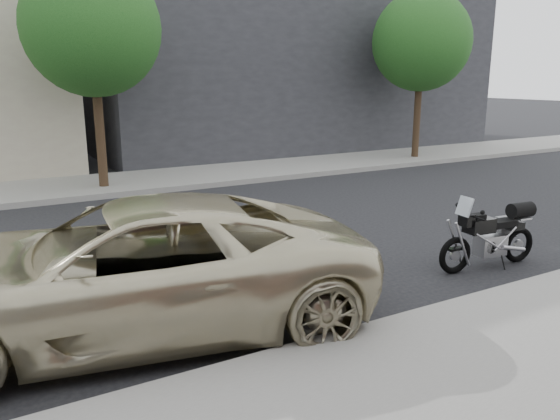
# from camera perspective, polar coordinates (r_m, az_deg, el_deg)

# --- Properties ---
(ground) EXTENTS (120.00, 120.00, 0.00)m
(ground) POSITION_cam_1_polar(r_m,az_deg,el_deg) (10.42, 0.18, -2.81)
(ground) COLOR black
(ground) RESTS_ON ground
(far_sidewalk) EXTENTS (44.00, 3.00, 0.15)m
(far_sidewalk) POSITION_cam_1_polar(r_m,az_deg,el_deg) (16.22, -11.34, 3.22)
(far_sidewalk) COLOR gray
(far_sidewalk) RESTS_ON ground
(far_building_dark) EXTENTS (16.00, 11.00, 7.00)m
(far_building_dark) POSITION_cam_1_polar(r_m,az_deg,el_deg) (25.19, -1.32, 14.99)
(far_building_dark) COLOR #2A2A2F
(far_building_dark) RESTS_ON ground
(street_tree_left) EXTENTS (3.40, 3.40, 5.70)m
(street_tree_left) POSITION_cam_1_polar(r_m,az_deg,el_deg) (20.28, 14.56, 16.67)
(street_tree_left) COLOR #39291A
(street_tree_left) RESTS_ON far_sidewalk
(street_tree_mid) EXTENTS (3.40, 3.40, 5.70)m
(street_tree_mid) POSITION_cam_1_polar(r_m,az_deg,el_deg) (15.00, -19.07, 17.52)
(street_tree_mid) COLOR #39291A
(street_tree_mid) RESTS_ON far_sidewalk
(motorcycle) EXTENTS (1.91, 0.62, 1.21)m
(motorcycle) POSITION_cam_1_polar(r_m,az_deg,el_deg) (9.34, 21.46, -2.43)
(motorcycle) COLOR black
(motorcycle) RESTS_ON ground
(minivan) EXTENTS (6.06, 3.70, 1.57)m
(minivan) POSITION_cam_1_polar(r_m,az_deg,el_deg) (6.67, -15.35, -5.91)
(minivan) COLOR beige
(minivan) RESTS_ON ground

